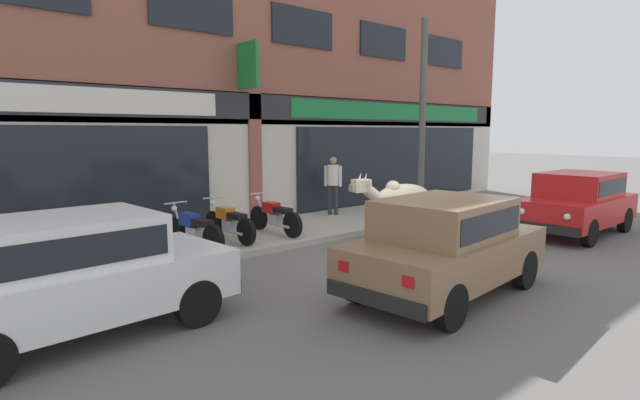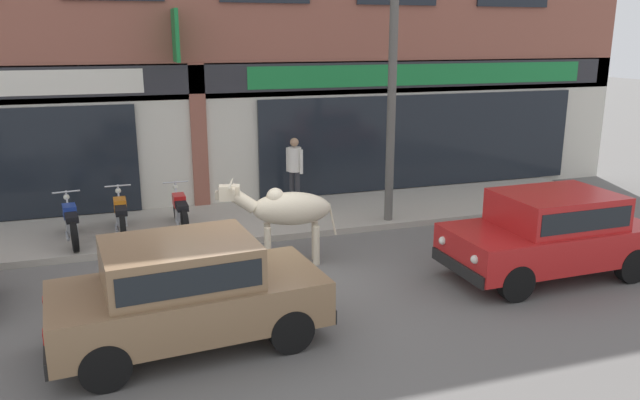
{
  "view_description": "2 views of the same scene",
  "coord_description": "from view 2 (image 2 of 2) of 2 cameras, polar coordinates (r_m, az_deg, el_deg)",
  "views": [
    {
      "loc": [
        -7.26,
        -5.77,
        2.44
      ],
      "look_at": [
        -1.29,
        1.0,
        1.19
      ],
      "focal_mm": 28.0,
      "sensor_mm": 36.0,
      "label": 1
    },
    {
      "loc": [
        -1.85,
        -9.34,
        4.02
      ],
      "look_at": [
        1.59,
        1.0,
        1.12
      ],
      "focal_mm": 35.0,
      "sensor_mm": 36.0,
      "label": 2
    }
  ],
  "objects": [
    {
      "name": "car_1",
      "position": [
        11.26,
        20.37,
        -2.61
      ],
      "size": [
        3.64,
        1.68,
        1.46
      ],
      "color": "black",
      "rests_on": "ground"
    },
    {
      "name": "motorcycle_2",
      "position": [
        13.1,
        -12.65,
        -0.98
      ],
      "size": [
        0.52,
        1.81,
        0.88
      ],
      "color": "black",
      "rests_on": "sidewalk"
    },
    {
      "name": "utility_pole",
      "position": [
        13.12,
        6.57,
        9.16
      ],
      "size": [
        0.18,
        0.18,
        5.2
      ],
      "primitive_type": "cylinder",
      "color": "#595651",
      "rests_on": "sidewalk"
    },
    {
      "name": "cow",
      "position": [
        11.11,
        -3.15,
        -0.87
      ],
      "size": [
        2.12,
        0.85,
        1.61
      ],
      "color": "beige",
      "rests_on": "ground"
    },
    {
      "name": "sidewalk",
      "position": [
        13.67,
        -9.86,
        -2.15
      ],
      "size": [
        19.0,
        2.83,
        0.13
      ],
      "primitive_type": "cube",
      "color": "#A8A093",
      "rests_on": "ground"
    },
    {
      "name": "pedestrian",
      "position": [
        14.44,
        -2.34,
        3.28
      ],
      "size": [
        0.32,
        0.44,
        1.6
      ],
      "color": "#2D2D33",
      "rests_on": "sidewalk"
    },
    {
      "name": "car_2",
      "position": [
        8.4,
        -12.16,
        -7.88
      ],
      "size": [
        3.71,
        1.9,
        1.46
      ],
      "color": "black",
      "rests_on": "ground"
    },
    {
      "name": "motorcycle_0",
      "position": [
        12.92,
        -21.8,
        -1.92
      ],
      "size": [
        0.52,
        1.81,
        0.88
      ],
      "color": "black",
      "rests_on": "sidewalk"
    },
    {
      "name": "shop_building",
      "position": [
        14.74,
        -11.62,
        14.99
      ],
      "size": [
        23.0,
        1.4,
        8.68
      ],
      "color": "#8E5142",
      "rests_on": "ground"
    },
    {
      "name": "motorcycle_1",
      "position": [
        13.09,
        -17.74,
        -1.35
      ],
      "size": [
        0.52,
        1.81,
        0.88
      ],
      "color": "black",
      "rests_on": "sidewalk"
    },
    {
      "name": "ground_plane",
      "position": [
        10.33,
        -6.71,
        -8.11
      ],
      "size": [
        90.0,
        90.0,
        0.0
      ],
      "primitive_type": "plane",
      "color": "#605E5B"
    }
  ]
}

